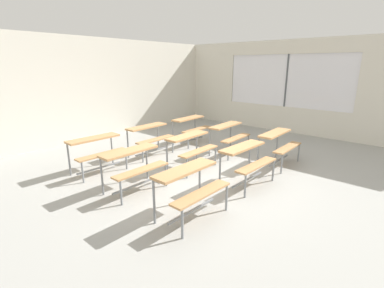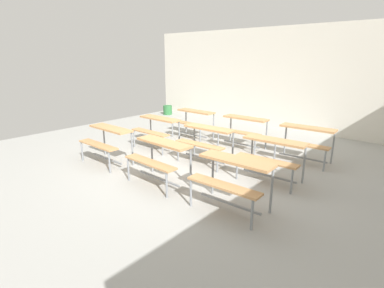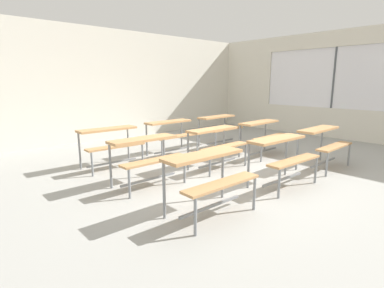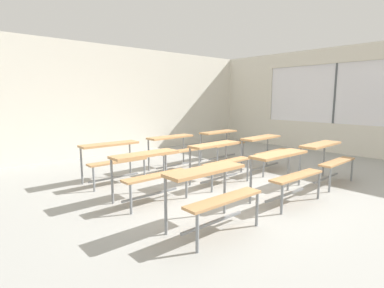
{
  "view_description": "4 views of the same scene",
  "coord_description": "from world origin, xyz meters",
  "views": [
    {
      "loc": [
        -4.16,
        -3.36,
        2.21
      ],
      "look_at": [
        0.19,
        0.46,
        0.56
      ],
      "focal_mm": 26.02,
      "sensor_mm": 36.0,
      "label": 1
    },
    {
      "loc": [
        3.79,
        -4.16,
        2.13
      ],
      "look_at": [
        0.01,
        0.25,
        0.42
      ],
      "focal_mm": 27.68,
      "sensor_mm": 36.0,
      "label": 2
    },
    {
      "loc": [
        -3.8,
        -3.3,
        1.6
      ],
      "look_at": [
        -0.32,
        0.6,
        0.51
      ],
      "focal_mm": 28.0,
      "sensor_mm": 36.0,
      "label": 3
    },
    {
      "loc": [
        -3.8,
        -3.3,
        1.6
      ],
      "look_at": [
        -0.13,
        0.86,
        0.73
      ],
      "focal_mm": 28.0,
      "sensor_mm": 36.0,
      "label": 4
    }
  ],
  "objects": [
    {
      "name": "desk_bench_r0c1",
      "position": [
        0.24,
        -0.88,
        0.56
      ],
      "size": [
        1.12,
        0.63,
        0.74
      ],
      "rotation": [
        0.0,
        0.0,
        -0.03
      ],
      "color": "tan",
      "rests_on": "ground"
    },
    {
      "name": "wall_right",
      "position": [
        5.0,
        -0.13,
        1.45
      ],
      "size": [
        0.12,
        9.0,
        3.0
      ],
      "color": "silver",
      "rests_on": "ground"
    },
    {
      "name": "wall_back",
      "position": [
        0.0,
        4.5,
        1.5
      ],
      "size": [
        10.0,
        0.12,
        3.0
      ],
      "primitive_type": "cube",
      "color": "silver",
      "rests_on": "ground"
    },
    {
      "name": "desk_bench_r1c0",
      "position": [
        -1.33,
        0.52,
        0.56
      ],
      "size": [
        1.1,
        0.59,
        0.74
      ],
      "rotation": [
        0.0,
        0.0,
        -0.0
      ],
      "color": "tan",
      "rests_on": "ground"
    },
    {
      "name": "desk_bench_r1c2",
      "position": [
        1.65,
        0.48,
        0.56
      ],
      "size": [
        1.12,
        0.64,
        0.74
      ],
      "rotation": [
        0.0,
        0.0,
        0.04
      ],
      "color": "tan",
      "rests_on": "ground"
    },
    {
      "name": "ground",
      "position": [
        0.0,
        0.0,
        -0.03
      ],
      "size": [
        10.0,
        9.0,
        0.05
      ],
      "primitive_type": "cube",
      "color": "#9E9E99"
    },
    {
      "name": "desk_bench_r1c1",
      "position": [
        0.19,
        0.48,
        0.56
      ],
      "size": [
        1.12,
        0.62,
        0.74
      ],
      "rotation": [
        0.0,
        0.0,
        0.03
      ],
      "color": "tan",
      "rests_on": "ground"
    },
    {
      "name": "desk_bench_r0c2",
      "position": [
        1.69,
        -0.84,
        0.56
      ],
      "size": [
        1.11,
        0.62,
        0.74
      ],
      "rotation": [
        0.0,
        0.0,
        0.03
      ],
      "color": "tan",
      "rests_on": "ground"
    },
    {
      "name": "desk_bench_r2c0",
      "position": [
        -1.28,
        1.82,
        0.56
      ],
      "size": [
        1.11,
        0.61,
        0.74
      ],
      "rotation": [
        0.0,
        0.0,
        -0.02
      ],
      "color": "tan",
      "rests_on": "ground"
    },
    {
      "name": "desk_bench_r0c0",
      "position": [
        -1.34,
        -0.86,
        0.56
      ],
      "size": [
        1.11,
        0.6,
        0.74
      ],
      "rotation": [
        0.0,
        0.0,
        -0.01
      ],
      "color": "tan",
      "rests_on": "ground"
    },
    {
      "name": "desk_bench_r2c1",
      "position": [
        0.22,
        1.89,
        0.56
      ],
      "size": [
        1.11,
        0.61,
        0.74
      ],
      "rotation": [
        0.0,
        0.0,
        0.02
      ],
      "color": "tan",
      "rests_on": "ground"
    },
    {
      "name": "desk_bench_r2c2",
      "position": [
        1.73,
        1.84,
        0.56
      ],
      "size": [
        1.13,
        0.64,
        0.74
      ],
      "rotation": [
        0.0,
        0.0,
        0.05
      ],
      "color": "tan",
      "rests_on": "ground"
    }
  ]
}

